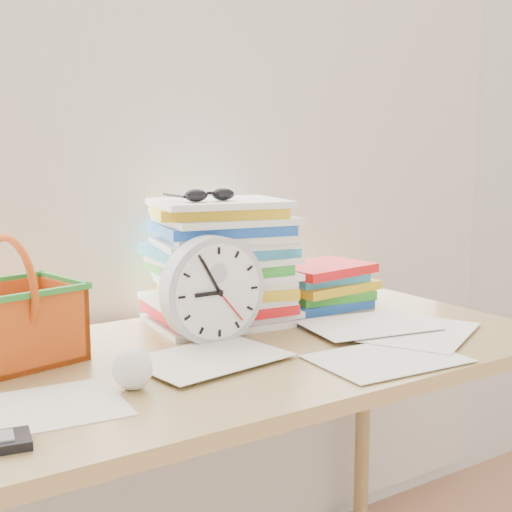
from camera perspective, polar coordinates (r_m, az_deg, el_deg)
curtain at (r=1.75m, az=-9.01°, el=13.25°), size 2.40×0.01×2.50m
desk at (r=1.49m, az=-2.17°, el=-10.24°), size 1.40×0.70×0.75m
paper_stack at (r=1.66m, az=-2.72°, el=-0.46°), size 0.37×0.33×0.29m
clock at (r=1.49m, az=-3.48°, el=-2.74°), size 0.23×0.05×0.23m
sunglasses at (r=1.58m, az=-3.73°, el=4.94°), size 0.14×0.12×0.03m
book_stack at (r=1.84m, az=5.06°, el=-2.36°), size 0.27×0.21×0.11m
basket at (r=1.43m, az=-19.11°, el=-3.43°), size 0.28×0.24×0.24m
crumpled_ball at (r=1.25m, az=-9.90°, el=-8.81°), size 0.07×0.07×0.07m
scattered_papers at (r=1.47m, az=-2.19°, el=-7.26°), size 1.26×0.42×0.02m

